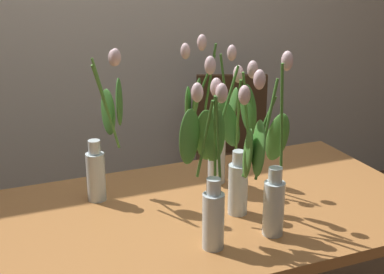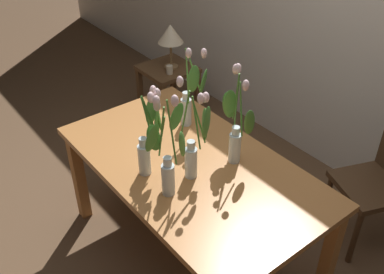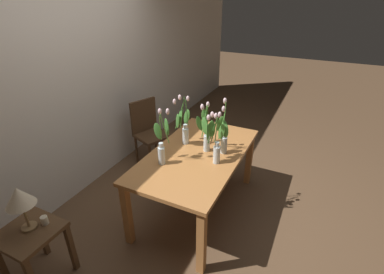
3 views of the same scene
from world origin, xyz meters
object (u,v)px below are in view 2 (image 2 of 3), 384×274
object	(u,v)px
table_lamp	(170,35)
tulip_vase_4	(149,139)
tulip_vase_2	(190,100)
pillar_candle	(170,70)
tulip_vase_1	(193,142)
tulip_vase_0	(166,159)
tulip_vase_3	(236,128)
side_table	(168,79)
dining_table	(191,175)

from	to	relation	value
table_lamp	tulip_vase_4	bearing A→B (deg)	-39.82
tulip_vase_2	table_lamp	distance (m)	1.24
pillar_candle	tulip_vase_1	bearing A→B (deg)	-31.18
tulip_vase_1	pillar_candle	distance (m)	1.64
tulip_vase_0	tulip_vase_2	size ratio (longest dim) A/B	1.05
table_lamp	tulip_vase_3	bearing A→B (deg)	-23.25
tulip_vase_0	tulip_vase_4	bearing A→B (deg)	172.69
tulip_vase_2	tulip_vase_4	world-z (taller)	tulip_vase_2
tulip_vase_3	tulip_vase_1	bearing A→B (deg)	-97.89
side_table	table_lamp	xyz separation A→B (m)	(0.03, 0.02, 0.42)
dining_table	tulip_vase_2	xyz separation A→B (m)	(-0.31, 0.23, 0.28)
tulip_vase_0	tulip_vase_1	bearing A→B (deg)	96.71
tulip_vase_3	side_table	distance (m)	1.72
tulip_vase_0	table_lamp	distance (m)	1.84
dining_table	table_lamp	distance (m)	1.63
tulip_vase_2	tulip_vase_0	bearing A→B (deg)	-48.91
tulip_vase_2	side_table	bearing A→B (deg)	151.06
tulip_vase_1	side_table	xyz separation A→B (m)	(-1.48, 0.89, -0.52)
tulip_vase_0	tulip_vase_1	world-z (taller)	tulip_vase_0
tulip_vase_4	side_table	distance (m)	1.76
tulip_vase_0	tulip_vase_2	world-z (taller)	tulip_vase_0
tulip_vase_2	tulip_vase_3	size ratio (longest dim) A/B	0.97
tulip_vase_2	tulip_vase_4	bearing A→B (deg)	-63.64
tulip_vase_1	tulip_vase_3	xyz separation A→B (m)	(0.04, 0.27, -0.00)
tulip_vase_3	pillar_candle	xyz separation A→B (m)	(-1.41, 0.56, -0.36)
tulip_vase_2	tulip_vase_3	world-z (taller)	tulip_vase_3
dining_table	tulip_vase_1	distance (m)	0.32
dining_table	tulip_vase_0	world-z (taller)	tulip_vase_0
tulip_vase_0	tulip_vase_4	xyz separation A→B (m)	(-0.19, 0.02, 0.01)
tulip_vase_3	pillar_candle	bearing A→B (deg)	158.26
tulip_vase_2	pillar_candle	distance (m)	1.17
dining_table	tulip_vase_0	distance (m)	0.40
tulip_vase_2	tulip_vase_3	distance (m)	0.43
pillar_candle	tulip_vase_0	bearing A→B (deg)	-36.17
tulip_vase_2	pillar_candle	xyz separation A→B (m)	(-0.98, 0.54, -0.34)
dining_table	tulip_vase_0	bearing A→B (deg)	-66.49
tulip_vase_4	tulip_vase_0	bearing A→B (deg)	-7.31
tulip_vase_0	dining_table	bearing A→B (deg)	113.51
pillar_candle	side_table	bearing A→B (deg)	152.03
tulip_vase_2	tulip_vase_4	distance (m)	0.50
tulip_vase_0	tulip_vase_4	world-z (taller)	tulip_vase_0
tulip_vase_2	side_table	size ratio (longest dim) A/B	1.02
tulip_vase_0	side_table	xyz separation A→B (m)	(-1.51, 1.08, -0.51)
tulip_vase_1	pillar_candle	xyz separation A→B (m)	(-1.37, 0.83, -0.36)
dining_table	tulip_vase_3	bearing A→B (deg)	60.55
tulip_vase_0	tulip_vase_3	bearing A→B (deg)	88.12
tulip_vase_2	side_table	distance (m)	1.34
side_table	pillar_candle	xyz separation A→B (m)	(0.11, -0.06, 0.16)
tulip_vase_2	tulip_vase_4	xyz separation A→B (m)	(0.22, -0.45, 0.02)
tulip_vase_4	pillar_candle	size ratio (longest dim) A/B	6.88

